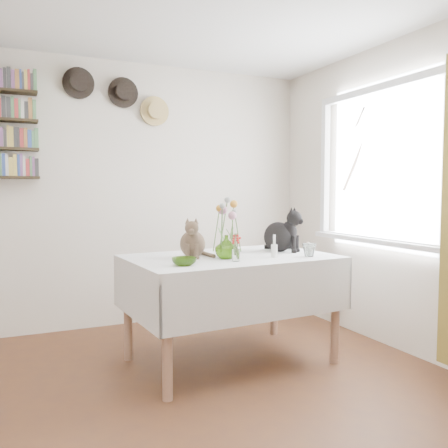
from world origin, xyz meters
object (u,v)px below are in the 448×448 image
tabby_cat (192,237)px  flower_vase (226,247)px  dining_table (231,282)px  black_cat (278,229)px

tabby_cat → flower_vase: size_ratio=1.76×
dining_table → black_cat: (0.47, 0.10, 0.38)m
dining_table → black_cat: black_cat is taller
black_cat → flower_vase: black_cat is taller
dining_table → black_cat: 0.61m
tabby_cat → black_cat: black_cat is taller
dining_table → flower_vase: bearing=-127.4°
black_cat → flower_vase: bearing=162.6°
flower_vase → tabby_cat: bearing=133.7°
flower_vase → black_cat: bearing=20.9°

